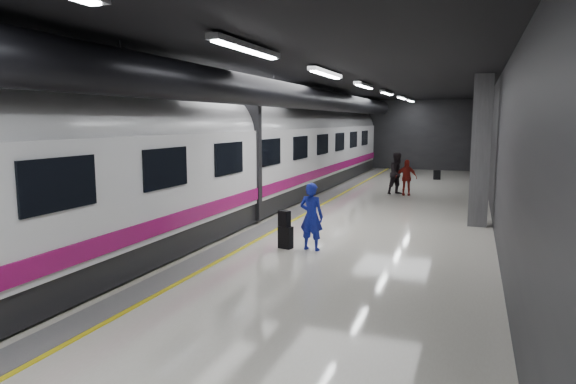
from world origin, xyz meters
The scene contains 9 objects.
ground centered at (0.00, 0.00, 0.00)m, with size 40.00×40.00×0.00m, color silver.
platform_hall centered at (-0.29, 0.96, 3.54)m, with size 10.02×40.02×4.51m.
train centered at (-3.25, 0.00, 2.07)m, with size 3.05×38.00×4.05m.
traveler_main centered at (0.71, -2.58, 0.83)m, with size 0.61×0.40×1.66m, color #1931C1.
suitcase_main centered at (0.06, -2.64, 0.27)m, with size 0.34×0.21×0.55m, color black.
shoulder_bag centered at (0.03, -2.65, 0.75)m, with size 0.30×0.16×0.40m, color black.
traveler_far_a centered at (1.32, 7.91, 0.91)m, with size 0.88×0.69×1.82m, color black.
traveler_far_b centered at (1.70, 7.77, 0.76)m, with size 0.89×0.37×1.52m, color maroon.
suitcase_far centered at (2.54, 14.34, 0.25)m, with size 0.35×0.22×0.51m, color black.
Camera 1 is at (4.36, -14.33, 3.14)m, focal length 32.00 mm.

